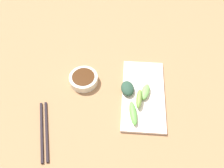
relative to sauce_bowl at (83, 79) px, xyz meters
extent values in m
cube|color=#9A714B|center=(0.15, -0.04, -0.03)|extent=(2.10, 2.10, 0.02)
cylinder|color=silver|center=(0.00, 0.00, 0.00)|extent=(0.11, 0.11, 0.03)
cylinder|color=#452711|center=(0.00, 0.00, 0.01)|extent=(0.09, 0.09, 0.02)
cube|color=silver|center=(0.24, -0.05, -0.01)|extent=(0.16, 0.32, 0.01)
ellipsoid|color=#274635|center=(0.17, -0.03, 0.01)|extent=(0.06, 0.08, 0.03)
ellipsoid|color=#6EAA53|center=(0.24, -0.05, 0.00)|extent=(0.05, 0.08, 0.02)
ellipsoid|color=#759E44|center=(0.22, -0.08, 0.01)|extent=(0.03, 0.08, 0.03)
ellipsoid|color=#60B449|center=(0.20, -0.14, 0.01)|extent=(0.04, 0.10, 0.02)
cube|color=black|center=(-0.12, -0.23, -0.01)|extent=(0.07, 0.22, 0.01)
cube|color=black|center=(-0.10, -0.22, -0.01)|extent=(0.07, 0.22, 0.01)
camera|label=1|loc=(0.16, -0.57, 0.78)|focal=39.55mm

